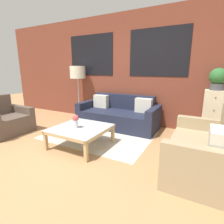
% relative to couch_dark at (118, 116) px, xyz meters
% --- Properties ---
extents(ground_plane, '(16.00, 16.00, 0.00)m').
position_rel_couch_dark_xyz_m(ground_plane, '(-0.15, -1.95, -0.28)').
color(ground_plane, '#AD7F51').
extents(wall_back_brick, '(8.40, 0.09, 2.80)m').
position_rel_couch_dark_xyz_m(wall_back_brick, '(-0.15, 0.49, 1.13)').
color(wall_back_brick, brown).
rests_on(wall_back_brick, ground_plane).
extents(rug, '(2.25, 1.62, 0.00)m').
position_rel_couch_dark_xyz_m(rug, '(-0.10, -0.77, -0.28)').
color(rug, beige).
rests_on(rug, ground_plane).
extents(couch_dark, '(1.98, 0.88, 0.78)m').
position_rel_couch_dark_xyz_m(couch_dark, '(0.00, 0.00, 0.00)').
color(couch_dark, '#1E2338').
rests_on(couch_dark, ground_plane).
extents(settee_vintage, '(0.80, 1.41, 0.92)m').
position_rel_couch_dark_xyz_m(settee_vintage, '(1.95, -1.29, 0.03)').
color(settee_vintage, tan).
rests_on(settee_vintage, ground_plane).
extents(armchair_corner, '(0.80, 0.91, 0.84)m').
position_rel_couch_dark_xyz_m(armchair_corner, '(-2.03, -1.65, -0.00)').
color(armchair_corner, brown).
rests_on(armchair_corner, ground_plane).
extents(coffee_table, '(0.96, 0.96, 0.37)m').
position_rel_couch_dark_xyz_m(coffee_table, '(-0.10, -1.40, 0.04)').
color(coffee_table, silver).
rests_on(coffee_table, ground_plane).
extents(floor_lamp, '(0.43, 0.43, 1.51)m').
position_rel_couch_dark_xyz_m(floor_lamp, '(-1.36, 0.14, 1.02)').
color(floor_lamp, '#B2B2B7').
rests_on(floor_lamp, ground_plane).
extents(drawer_cabinet, '(0.40, 0.36, 1.01)m').
position_rel_couch_dark_xyz_m(drawer_cabinet, '(2.07, 0.24, 0.23)').
color(drawer_cabinet, beige).
rests_on(drawer_cabinet, ground_plane).
extents(potted_plant, '(0.33, 0.33, 0.43)m').
position_rel_couch_dark_xyz_m(potted_plant, '(2.07, 0.24, 0.96)').
color(potted_plant, '#47474C').
rests_on(potted_plant, drawer_cabinet).
extents(flower_vase, '(0.12, 0.12, 0.25)m').
position_rel_couch_dark_xyz_m(flower_vase, '(-0.15, -1.46, 0.24)').
color(flower_vase, silver).
rests_on(flower_vase, coffee_table).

